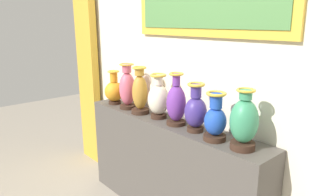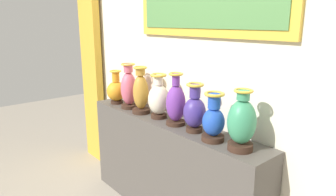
{
  "view_description": "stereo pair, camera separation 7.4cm",
  "coord_description": "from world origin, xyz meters",
  "px_view_note": "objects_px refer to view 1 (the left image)",
  "views": [
    {
      "loc": [
        1.7,
        -1.54,
        1.63
      ],
      "look_at": [
        0.0,
        0.0,
        1.05
      ],
      "focal_mm": 32.35,
      "sensor_mm": 36.0,
      "label": 1
    },
    {
      "loc": [
        1.75,
        -1.49,
        1.63
      ],
      "look_at": [
        0.0,
        0.0,
        1.05
      ],
      "focal_mm": 32.35,
      "sensor_mm": 36.0,
      "label": 2
    }
  ],
  "objects_px": {
    "vase_violet": "(176,103)",
    "vase_jade": "(244,122)",
    "vase_rose": "(127,89)",
    "vase_amber": "(114,91)",
    "vase_sapphire": "(215,120)",
    "vase_ivory": "(158,99)",
    "vase_ochre": "(140,93)",
    "vase_indigo": "(196,111)"
  },
  "relations": [
    {
      "from": "vase_amber",
      "to": "vase_violet",
      "type": "height_order",
      "value": "vase_violet"
    },
    {
      "from": "vase_amber",
      "to": "vase_indigo",
      "type": "height_order",
      "value": "vase_indigo"
    },
    {
      "from": "vase_rose",
      "to": "vase_ivory",
      "type": "distance_m",
      "value": 0.4
    },
    {
      "from": "vase_ochre",
      "to": "vase_jade",
      "type": "height_order",
      "value": "vase_ochre"
    },
    {
      "from": "vase_amber",
      "to": "vase_sapphire",
      "type": "bearing_deg",
      "value": -0.19
    },
    {
      "from": "vase_rose",
      "to": "vase_indigo",
      "type": "height_order",
      "value": "vase_rose"
    },
    {
      "from": "vase_ochre",
      "to": "vase_indigo",
      "type": "xyz_separation_m",
      "value": [
        0.62,
        0.03,
        -0.03
      ]
    },
    {
      "from": "vase_violet",
      "to": "vase_indigo",
      "type": "height_order",
      "value": "vase_violet"
    },
    {
      "from": "vase_amber",
      "to": "vase_jade",
      "type": "relative_size",
      "value": 0.84
    },
    {
      "from": "vase_ivory",
      "to": "vase_jade",
      "type": "relative_size",
      "value": 0.96
    },
    {
      "from": "vase_ochre",
      "to": "vase_amber",
      "type": "bearing_deg",
      "value": 179.44
    },
    {
      "from": "vase_ochre",
      "to": "vase_violet",
      "type": "distance_m",
      "value": 0.42
    },
    {
      "from": "vase_amber",
      "to": "vase_violet",
      "type": "xyz_separation_m",
      "value": [
        0.83,
        0.02,
        0.04
      ]
    },
    {
      "from": "vase_rose",
      "to": "vase_sapphire",
      "type": "relative_size",
      "value": 1.24
    },
    {
      "from": "vase_amber",
      "to": "vase_ivory",
      "type": "xyz_separation_m",
      "value": [
        0.62,
        0.03,
        0.03
      ]
    },
    {
      "from": "vase_ivory",
      "to": "vase_violet",
      "type": "height_order",
      "value": "vase_violet"
    },
    {
      "from": "vase_violet",
      "to": "vase_amber",
      "type": "bearing_deg",
      "value": -178.54
    },
    {
      "from": "vase_violet",
      "to": "vase_sapphire",
      "type": "distance_m",
      "value": 0.4
    },
    {
      "from": "vase_amber",
      "to": "vase_sapphire",
      "type": "height_order",
      "value": "vase_sapphire"
    },
    {
      "from": "vase_violet",
      "to": "vase_sapphire",
      "type": "relative_size",
      "value": 1.22
    },
    {
      "from": "vase_ochre",
      "to": "vase_ivory",
      "type": "distance_m",
      "value": 0.21
    },
    {
      "from": "vase_ivory",
      "to": "vase_sapphire",
      "type": "relative_size",
      "value": 1.11
    },
    {
      "from": "vase_jade",
      "to": "vase_ochre",
      "type": "bearing_deg",
      "value": -179.22
    },
    {
      "from": "vase_sapphire",
      "to": "vase_jade",
      "type": "relative_size",
      "value": 0.86
    },
    {
      "from": "vase_amber",
      "to": "vase_ivory",
      "type": "height_order",
      "value": "vase_ivory"
    },
    {
      "from": "vase_ivory",
      "to": "vase_amber",
      "type": "bearing_deg",
      "value": -177.36
    },
    {
      "from": "vase_rose",
      "to": "vase_ivory",
      "type": "relative_size",
      "value": 1.12
    },
    {
      "from": "vase_amber",
      "to": "vase_jade",
      "type": "distance_m",
      "value": 1.44
    },
    {
      "from": "vase_ivory",
      "to": "vase_violet",
      "type": "relative_size",
      "value": 0.91
    },
    {
      "from": "vase_ochre",
      "to": "vase_violet",
      "type": "bearing_deg",
      "value": 3.44
    },
    {
      "from": "vase_rose",
      "to": "vase_amber",
      "type": "bearing_deg",
      "value": -178.98
    },
    {
      "from": "vase_rose",
      "to": "vase_ochre",
      "type": "bearing_deg",
      "value": -2.27
    },
    {
      "from": "vase_ochre",
      "to": "vase_jade",
      "type": "bearing_deg",
      "value": 0.78
    },
    {
      "from": "vase_ochre",
      "to": "vase_indigo",
      "type": "distance_m",
      "value": 0.62
    },
    {
      "from": "vase_violet",
      "to": "vase_jade",
      "type": "height_order",
      "value": "vase_violet"
    },
    {
      "from": "vase_amber",
      "to": "vase_jade",
      "type": "height_order",
      "value": "vase_jade"
    },
    {
      "from": "vase_jade",
      "to": "vase_amber",
      "type": "bearing_deg",
      "value": -179.6
    },
    {
      "from": "vase_violet",
      "to": "vase_jade",
      "type": "xyz_separation_m",
      "value": [
        0.61,
        -0.01,
        0.01
      ]
    },
    {
      "from": "vase_ivory",
      "to": "vase_indigo",
      "type": "height_order",
      "value": "vase_ivory"
    },
    {
      "from": "vase_indigo",
      "to": "vase_jade",
      "type": "bearing_deg",
      "value": -1.71
    },
    {
      "from": "vase_indigo",
      "to": "vase_sapphire",
      "type": "relative_size",
      "value": 1.08
    },
    {
      "from": "vase_amber",
      "to": "vase_ivory",
      "type": "bearing_deg",
      "value": 2.64
    }
  ]
}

